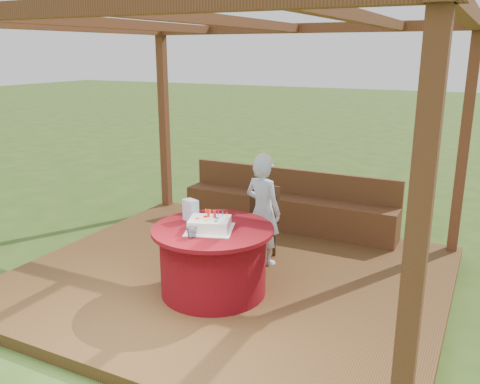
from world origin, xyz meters
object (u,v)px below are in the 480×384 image
drinking_glass (192,233)px  gift_bag (191,210)px  elderly_woman (263,209)px  birthday_cake (210,224)px  bench (288,209)px  chair (259,218)px  table (213,260)px

drinking_glass → gift_bag: bearing=122.9°
gift_bag → elderly_woman: bearing=83.6°
drinking_glass → elderly_woman: bearing=82.3°
elderly_woman → drinking_glass: elderly_woman is taller
gift_bag → birthday_cake: bearing=-5.4°
bench → chair: (0.05, -1.08, 0.21)m
bench → gift_bag: gift_bag is taller
table → elderly_woman: (0.13, 0.92, 0.30)m
chair → elderly_woman: size_ratio=0.67×
bench → elderly_woman: bearing=-81.7°
table → drinking_glass: 0.51m
gift_bag → drinking_glass: (0.27, -0.42, -0.06)m
table → birthday_cake: birthday_cake is taller
chair → drinking_glass: (-0.04, -1.42, 0.27)m
gift_bag → drinking_glass: size_ratio=2.09×
table → gift_bag: bearing=163.1°
table → gift_bag: gift_bag is taller
birthday_cake → drinking_glass: 0.26m
gift_bag → drinking_glass: bearing=-35.4°
bench → birthday_cake: (0.06, -2.24, 0.49)m
elderly_woman → birthday_cake: (-0.13, -0.99, 0.10)m
table → chair: chair is taller
elderly_woman → birthday_cake: size_ratio=2.30×
table → elderly_woman: size_ratio=0.94×
chair → elderly_woman: bearing=-53.4°
table → birthday_cake: 0.41m
bench → chair: 1.10m
birthday_cake → bench: bearing=91.5°
gift_bag → chair: bearing=94.5°
table → drinking_glass: bearing=-96.6°
bench → birthday_cake: birthday_cake is taller
birthday_cake → elderly_woman: bearing=82.7°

